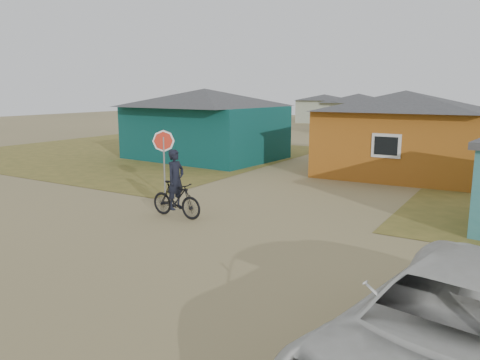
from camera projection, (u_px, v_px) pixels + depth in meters
name	position (u px, v px, depth m)	size (l,w,h in m)	color
ground	(167.00, 249.00, 11.70)	(120.00, 120.00, 0.00)	#968456
grass_nw	(131.00, 152.00, 29.77)	(20.00, 18.00, 0.00)	olive
house_teal	(205.00, 123.00, 26.98)	(8.93, 7.08, 4.00)	#0B3C3B
house_yellow	(403.00, 132.00, 21.76)	(7.72, 6.76, 3.90)	#A65C19
house_pale_west	(358.00, 113.00, 42.89)	(7.04, 6.15, 3.60)	#A7AE95
house_pale_north	(324.00, 108.00, 57.06)	(6.28, 5.81, 3.40)	#A7AE95
stop_sign	(164.00, 148.00, 17.23)	(0.78, 0.29, 2.48)	gray
cyclist	(176.00, 193.00, 14.51)	(1.90, 0.69, 2.13)	black
vehicle	(466.00, 340.00, 5.79)	(2.87, 6.23, 1.73)	silver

